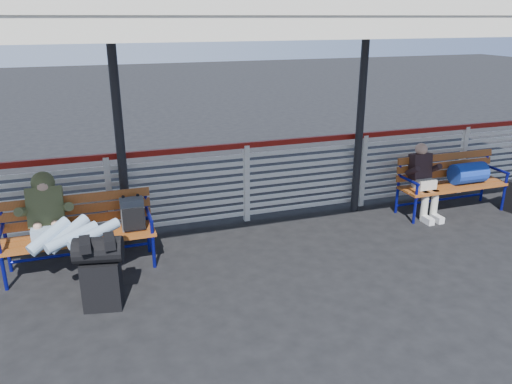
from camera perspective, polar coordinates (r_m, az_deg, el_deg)
name	(u,v)px	position (r m, az deg, el deg)	size (l,w,h in m)	color
ground	(295,277)	(6.15, 4.51, -9.71)	(60.00, 60.00, 0.00)	black
fence	(246,180)	(7.52, -1.10, 1.39)	(12.08, 0.08, 1.24)	silver
canopy	(273,12)	(6.18, 1.91, 19.88)	(12.60, 3.60, 3.16)	silver
luggage_stack	(101,270)	(5.59, -17.35, -8.54)	(0.55, 0.38, 0.83)	black
bench_left	(91,224)	(6.49, -18.33, -3.46)	(1.80, 0.56, 0.92)	#A44A1F
bench_right	(459,176)	(8.60, 22.16, 1.75)	(1.80, 0.56, 0.92)	#A44A1F
traveler_man	(64,228)	(6.12, -21.10, -3.86)	(0.94, 1.64, 0.77)	#9DB3D3
companion_person	(424,180)	(8.17, 18.64, 1.34)	(0.32, 0.66, 1.15)	beige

